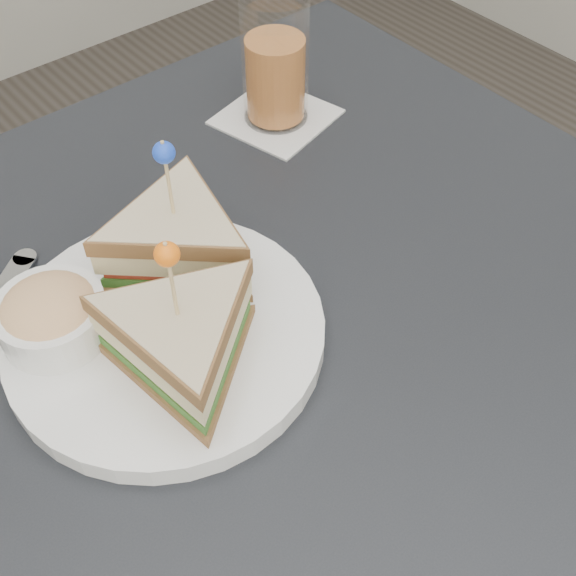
# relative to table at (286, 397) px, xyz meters

# --- Properties ---
(table) EXTENTS (0.80, 0.80, 0.75)m
(table) POSITION_rel_table_xyz_m (0.00, 0.00, 0.00)
(table) COLOR black
(table) RESTS_ON ground
(plate_meal) EXTENTS (0.29, 0.28, 0.15)m
(plate_meal) POSITION_rel_table_xyz_m (-0.06, 0.07, 0.12)
(plate_meal) COLOR white
(plate_meal) RESTS_ON table
(drink_set) EXTENTS (0.13, 0.13, 0.14)m
(drink_set) POSITION_rel_table_xyz_m (0.18, 0.24, 0.14)
(drink_set) COLOR white
(drink_set) RESTS_ON table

